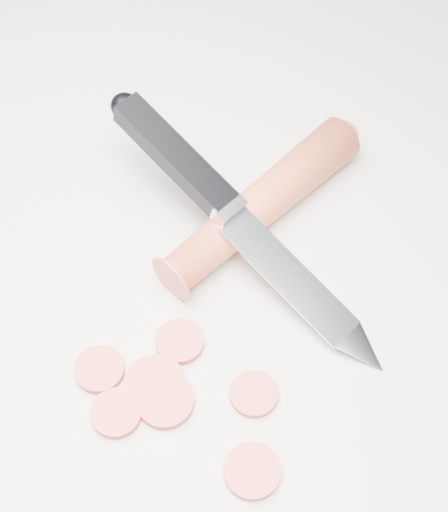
# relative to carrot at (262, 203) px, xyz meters

# --- Properties ---
(ground) EXTENTS (2.40, 2.40, 0.00)m
(ground) POSITION_rel_carrot_xyz_m (-0.01, -0.10, -0.02)
(ground) COLOR silver
(ground) RESTS_ON ground
(carrot) EXTENTS (0.13, 0.17, 0.03)m
(carrot) POSITION_rel_carrot_xyz_m (0.00, 0.00, 0.00)
(carrot) COLOR #DF4F28
(carrot) RESTS_ON ground
(carrot_slice_0) EXTENTS (0.04, 0.04, 0.01)m
(carrot_slice_0) POSITION_rel_carrot_xyz_m (-0.05, -0.15, -0.02)
(carrot_slice_0) COLOR #F54F43
(carrot_slice_0) RESTS_ON ground
(carrot_slice_1) EXTENTS (0.03, 0.03, 0.01)m
(carrot_slice_1) POSITION_rel_carrot_xyz_m (-0.07, -0.17, -0.01)
(carrot_slice_1) COLOR #F54F43
(carrot_slice_1) RESTS_ON ground
(carrot_slice_2) EXTENTS (0.03, 0.03, 0.01)m
(carrot_slice_2) POSITION_rel_carrot_xyz_m (-0.04, -0.11, -0.01)
(carrot_slice_2) COLOR #F54F43
(carrot_slice_2) RESTS_ON ground
(carrot_slice_3) EXTENTS (0.04, 0.04, 0.01)m
(carrot_slice_3) POSITION_rel_carrot_xyz_m (0.02, -0.19, -0.02)
(carrot_slice_3) COLOR #F54F43
(carrot_slice_3) RESTS_ON ground
(carrot_slice_4) EXTENTS (0.03, 0.03, 0.01)m
(carrot_slice_4) POSITION_rel_carrot_xyz_m (0.01, -0.14, -0.02)
(carrot_slice_4) COLOR #F54F43
(carrot_slice_4) RESTS_ON ground
(carrot_slice_5) EXTENTS (0.03, 0.03, 0.01)m
(carrot_slice_5) POSITION_rel_carrot_xyz_m (-0.09, -0.14, -0.02)
(carrot_slice_5) COLOR #F54F43
(carrot_slice_5) RESTS_ON ground
(carrot_slice_6) EXTENTS (0.04, 0.04, 0.01)m
(carrot_slice_6) POSITION_rel_carrot_xyz_m (-0.04, -0.16, -0.02)
(carrot_slice_6) COLOR #F54F43
(carrot_slice_6) RESTS_ON ground
(kitchen_knife) EXTENTS (0.23, 0.18, 0.07)m
(kitchen_knife) POSITION_rel_carrot_xyz_m (-0.01, -0.03, 0.02)
(kitchen_knife) COLOR silver
(kitchen_knife) RESTS_ON ground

